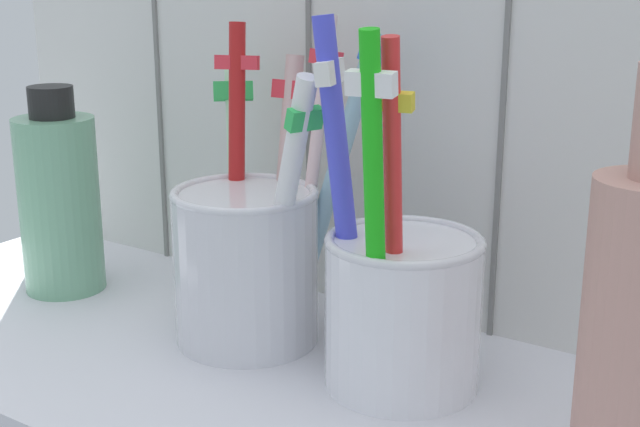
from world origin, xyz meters
TOP-DOWN VIEW (x-y plane):
  - counter_slab at (0.00, 0.00)cm, footprint 64.00×22.00cm
  - toothbrush_cup_left at (-4.96, 2.98)cm, footprint 12.07×10.34cm
  - toothbrush_cup_right at (4.93, 2.41)cm, footprint 8.67×8.96cm
  - soap_bottle at (-20.21, 2.32)cm, footprint 5.20×5.20cm

SIDE VIEW (x-z plane):
  - counter_slab at x=0.00cm, z-range 0.00..2.00cm
  - toothbrush_cup_right at x=4.93cm, z-range -2.67..16.00cm
  - toothbrush_cup_left at x=-4.96cm, z-range -1.87..16.38cm
  - soap_bottle at x=-20.21cm, z-range 1.34..14.82cm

